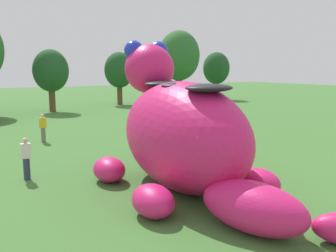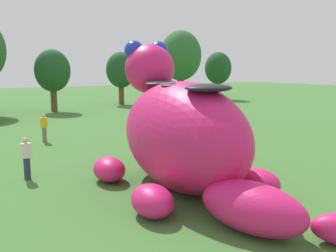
{
  "view_description": "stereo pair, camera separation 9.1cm",
  "coord_description": "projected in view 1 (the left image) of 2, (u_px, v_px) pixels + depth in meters",
  "views": [
    {
      "loc": [
        -7.15,
        -9.42,
        4.43
      ],
      "look_at": [
        0.03,
        2.44,
        2.21
      ],
      "focal_mm": 38.6,
      "sensor_mm": 36.0,
      "label": 1
    },
    {
      "loc": [
        -7.07,
        -9.47,
        4.43
      ],
      "look_at": [
        0.03,
        2.44,
        2.21
      ],
      "focal_mm": 38.6,
      "sensor_mm": 36.0,
      "label": 2
    }
  ],
  "objects": [
    {
      "name": "tree_right",
      "position": [
        216.0,
        69.0,
        51.86
      ],
      "size": [
        3.8,
        3.8,
        6.75
      ],
      "color": "brown",
      "rests_on": "ground"
    },
    {
      "name": "giant_inflatable_creature",
      "position": [
        183.0,
        134.0,
        13.21
      ],
      "size": [
        5.93,
        11.08,
        5.61
      ],
      "color": "#E01E6B",
      "rests_on": "ground"
    },
    {
      "name": "ground_plane",
      "position": [
        204.0,
        200.0,
        12.31
      ],
      "size": [
        160.0,
        160.0,
        0.0
      ],
      "primitive_type": "plane",
      "color": "#427533"
    },
    {
      "name": "tree_mid_right",
      "position": [
        179.0,
        56.0,
        44.53
      ],
      "size": [
        5.1,
        5.1,
        9.05
      ],
      "color": "brown",
      "rests_on": "ground"
    },
    {
      "name": "tree_centre_right",
      "position": [
        119.0,
        70.0,
        44.02
      ],
      "size": [
        3.61,
        3.61,
        6.41
      ],
      "color": "brown",
      "rests_on": "ground"
    },
    {
      "name": "tree_centre",
      "position": [
        51.0,
        71.0,
        36.72
      ],
      "size": [
        3.58,
        3.58,
        6.36
      ],
      "color": "brown",
      "rests_on": "ground"
    },
    {
      "name": "spectator_wandering",
      "position": [
        43.0,
        128.0,
        21.79
      ],
      "size": [
        0.38,
        0.26,
        1.71
      ],
      "color": "#726656",
      "rests_on": "ground"
    },
    {
      "name": "spectator_by_cars",
      "position": [
        26.0,
        159.0,
        14.42
      ],
      "size": [
        0.38,
        0.26,
        1.71
      ],
      "color": "#2D334C",
      "rests_on": "ground"
    }
  ]
}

